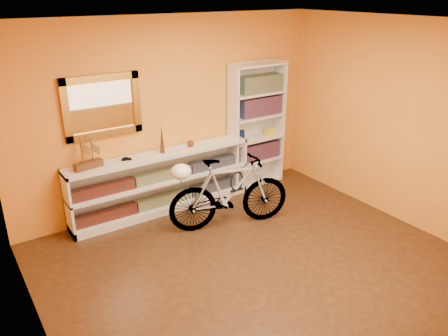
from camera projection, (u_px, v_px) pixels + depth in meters
floor at (258, 266)px, 4.99m from camera, size 4.50×4.00×0.01m
ceiling at (267, 23)px, 4.01m from camera, size 4.50×4.00×0.01m
back_wall at (171, 114)px, 6.05m from camera, size 4.50×0.01×2.60m
left_wall at (26, 217)px, 3.35m from camera, size 0.01×4.00×2.60m
right_wall at (402, 123)px, 5.66m from camera, size 0.01×4.00×2.60m
gilt_mirror at (102, 106)px, 5.44m from camera, size 0.98×0.06×0.78m
wall_socket at (227, 172)px, 6.89m from camera, size 0.09×0.02×0.09m
console_unit at (163, 182)px, 6.09m from camera, size 2.60×0.35×0.85m
cd_row_lower at (164, 199)px, 6.17m from camera, size 2.50×0.13×0.14m
cd_row_upper at (163, 175)px, 6.04m from camera, size 2.50×0.13×0.14m
model_ship at (87, 152)px, 5.35m from camera, size 0.37×0.19×0.42m
toy_car at (127, 160)px, 5.68m from camera, size 0.00×0.00×0.00m
bronze_ornament at (162, 139)px, 5.87m from camera, size 0.07×0.07×0.39m
decorative_orb at (191, 144)px, 6.15m from camera, size 0.09×0.09×0.09m
bookcase at (256, 126)px, 6.74m from camera, size 0.90×0.30×1.90m
book_row_a at (258, 150)px, 6.92m from camera, size 0.70×0.22×0.26m
book_row_b at (259, 106)px, 6.65m from camera, size 0.70×0.22×0.28m
book_row_c at (260, 84)px, 6.53m from camera, size 0.70×0.22×0.25m
travel_mug at (242, 136)px, 6.62m from camera, size 0.08×0.08×0.17m
red_tin at (245, 88)px, 6.43m from camera, size 0.18×0.18×0.18m
yellow_bag at (270, 132)px, 6.89m from camera, size 0.17×0.12×0.12m
bicycle at (230, 192)px, 5.66m from camera, size 0.85×1.68×0.96m
helmet at (181, 172)px, 5.35m from camera, size 0.25×0.24×0.19m
u_lock at (237, 181)px, 5.64m from camera, size 0.20×0.02×0.20m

